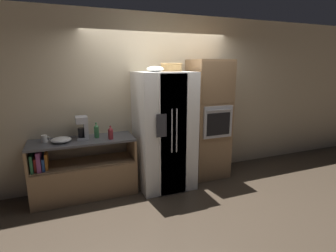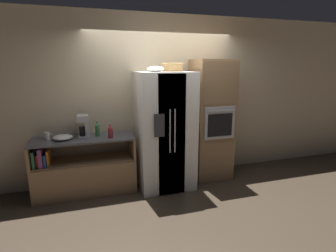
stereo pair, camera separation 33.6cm
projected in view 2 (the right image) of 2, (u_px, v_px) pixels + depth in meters
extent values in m
plane|color=#382D23|center=(169.00, 185.00, 4.42)|extent=(20.00, 20.00, 0.00)
cube|color=beige|center=(161.00, 99.00, 4.56)|extent=(12.00, 0.06, 2.80)
cube|color=#93704C|center=(86.00, 176.00, 4.14)|extent=(1.52, 0.57, 0.52)
cube|color=#93704C|center=(85.00, 160.00, 4.08)|extent=(1.46, 0.53, 0.02)
cube|color=#93704C|center=(31.00, 155.00, 3.83)|extent=(0.04, 0.57, 0.34)
cube|color=#93704C|center=(132.00, 146.00, 4.26)|extent=(0.04, 0.57, 0.34)
cube|color=#4C4C51|center=(83.00, 139.00, 4.00)|extent=(1.52, 0.57, 0.03)
cube|color=#337A4C|center=(35.00, 157.00, 3.83)|extent=(0.03, 0.40, 0.25)
cube|color=#B72D28|center=(38.00, 159.00, 3.85)|extent=(0.03, 0.32, 0.19)
cube|color=#934784|center=(42.00, 156.00, 3.85)|extent=(0.05, 0.39, 0.28)
cube|color=#284C8E|center=(46.00, 158.00, 3.88)|extent=(0.03, 0.35, 0.18)
cube|color=orange|center=(49.00, 156.00, 3.88)|extent=(0.03, 0.28, 0.23)
cube|color=white|center=(164.00, 130.00, 4.25)|extent=(0.87, 0.78, 1.87)
cube|color=white|center=(172.00, 137.00, 3.87)|extent=(0.43, 0.02, 1.84)
cube|color=white|center=(172.00, 137.00, 3.88)|extent=(0.43, 0.02, 1.84)
cylinder|color=#B2B2B7|center=(170.00, 131.00, 3.82)|extent=(0.02, 0.02, 0.66)
cylinder|color=#B2B2B7|center=(175.00, 131.00, 3.84)|extent=(0.02, 0.02, 0.66)
cube|color=#2D2D33|center=(159.00, 126.00, 3.76)|extent=(0.16, 0.01, 0.34)
cube|color=#93704C|center=(211.00, 120.00, 4.57)|extent=(0.65, 0.59, 2.06)
cube|color=#ADADB2|center=(220.00, 123.00, 4.27)|extent=(0.54, 0.04, 0.54)
cube|color=black|center=(220.00, 125.00, 4.26)|extent=(0.44, 0.01, 0.37)
cylinder|color=#B2B2B7|center=(221.00, 111.00, 4.19)|extent=(0.47, 0.02, 0.02)
cube|color=olive|center=(221.00, 83.00, 4.14)|extent=(0.61, 0.01, 0.67)
cylinder|color=tan|center=(173.00, 68.00, 4.16)|extent=(0.33, 0.33, 0.12)
torus|color=tan|center=(173.00, 64.00, 4.14)|extent=(0.35, 0.35, 0.03)
ellipsoid|color=white|center=(156.00, 69.00, 3.98)|extent=(0.26, 0.26, 0.08)
cylinder|color=maroon|center=(110.00, 133.00, 3.99)|extent=(0.07, 0.07, 0.15)
cone|color=maroon|center=(110.00, 127.00, 3.97)|extent=(0.07, 0.07, 0.04)
cylinder|color=maroon|center=(110.00, 125.00, 3.96)|extent=(0.03, 0.03, 0.02)
cylinder|color=#33723F|center=(97.00, 131.00, 4.09)|extent=(0.07, 0.07, 0.17)
cone|color=#33723F|center=(97.00, 124.00, 4.06)|extent=(0.07, 0.07, 0.04)
cylinder|color=#33723F|center=(97.00, 122.00, 4.05)|extent=(0.03, 0.03, 0.03)
cylinder|color=silver|center=(47.00, 136.00, 3.90)|extent=(0.08, 0.08, 0.11)
torus|color=silver|center=(50.00, 136.00, 3.91)|extent=(0.07, 0.01, 0.07)
ellipsoid|color=white|center=(63.00, 137.00, 3.89)|extent=(0.28, 0.28, 0.07)
cube|color=#B2B2B7|center=(84.00, 136.00, 4.05)|extent=(0.17, 0.22, 0.02)
cylinder|color=black|center=(83.00, 131.00, 4.02)|extent=(0.10, 0.10, 0.14)
cube|color=#B2B2B7|center=(87.00, 126.00, 4.03)|extent=(0.06, 0.18, 0.34)
cube|color=#B2B2B7|center=(83.00, 118.00, 3.98)|extent=(0.17, 0.22, 0.10)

